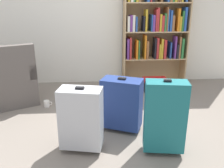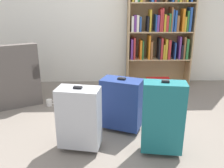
{
  "view_description": "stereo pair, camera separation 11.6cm",
  "coord_description": "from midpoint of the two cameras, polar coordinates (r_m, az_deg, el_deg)",
  "views": [
    {
      "loc": [
        -0.23,
        -2.48,
        1.47
      ],
      "look_at": [
        -0.05,
        0.16,
        0.55
      ],
      "focal_mm": 39.03,
      "sensor_mm": 36.0,
      "label": 1
    },
    {
      "loc": [
        -0.12,
        -2.49,
        1.47
      ],
      "look_at": [
        -0.05,
        0.16,
        0.55
      ],
      "focal_mm": 39.03,
      "sensor_mm": 36.0,
      "label": 2
    }
  ],
  "objects": [
    {
      "name": "ground_plane",
      "position": [
        2.89,
        2.21,
        -11.43
      ],
      "size": [
        8.48,
        8.48,
        0.0
      ],
      "primitive_type": "plane",
      "color": "slate"
    },
    {
      "name": "back_wall",
      "position": [
        4.45,
        0.76,
        16.95
      ],
      "size": [
        4.84,
        0.1,
        2.6
      ],
      "primitive_type": "cube",
      "color": "silver",
      "rests_on": "ground"
    },
    {
      "name": "bookshelf",
      "position": [
        4.36,
        12.07,
        13.07
      ],
      "size": [
        1.11,
        0.32,
        1.89
      ],
      "color": "tan",
      "rests_on": "ground"
    },
    {
      "name": "armchair",
      "position": [
        3.9,
        -21.42,
        0.56
      ],
      "size": [
        0.94,
        0.94,
        0.9
      ],
      "color": "#59514C",
      "rests_on": "ground"
    },
    {
      "name": "mug",
      "position": [
        3.67,
        -13.58,
        -4.26
      ],
      "size": [
        0.12,
        0.08,
        0.1
      ],
      "color": "white",
      "rests_on": "ground"
    },
    {
      "name": "storage_box",
      "position": [
        4.17,
        11.58,
        -0.19
      ],
      "size": [
        0.39,
        0.23,
        0.22
      ],
      "color": "black",
      "rests_on": "ground"
    },
    {
      "name": "suitcase_navy_blue",
      "position": [
        2.82,
        3.4,
        -4.58
      ],
      "size": [
        0.51,
        0.4,
        0.65
      ],
      "color": "navy",
      "rests_on": "ground"
    },
    {
      "name": "suitcase_silver",
      "position": [
        2.46,
        -6.34,
        -7.83
      ],
      "size": [
        0.45,
        0.31,
        0.69
      ],
      "color": "#B7BABF",
      "rests_on": "ground"
    },
    {
      "name": "suitcase_teal",
      "position": [
        2.41,
        13.18,
        -7.66
      ],
      "size": [
        0.42,
        0.25,
        0.78
      ],
      "color": "#19666B",
      "rests_on": "ground"
    }
  ]
}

